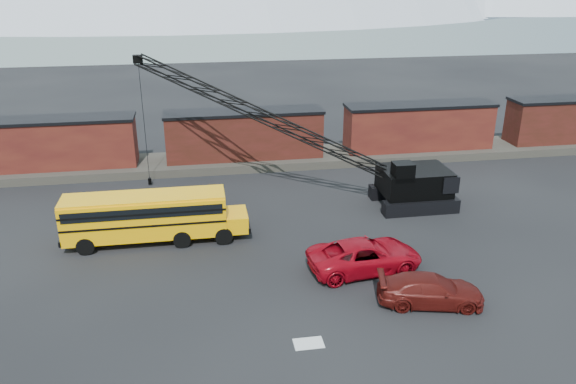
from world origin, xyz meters
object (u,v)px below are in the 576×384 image
object	(u,v)px
red_pickup	(365,256)
maroon_suv	(431,290)
crawler_crane	(266,117)
school_bus	(151,216)

from	to	relation	value
red_pickup	maroon_suv	bearing A→B (deg)	-155.70
maroon_suv	crawler_crane	distance (m)	18.27
maroon_suv	school_bus	bearing A→B (deg)	68.68
crawler_crane	maroon_suv	bearing A→B (deg)	-68.34
school_bus	red_pickup	xyz separation A→B (m)	(12.30, -5.73, -0.88)
red_pickup	school_bus	bearing A→B (deg)	58.55
maroon_suv	crawler_crane	size ratio (longest dim) A/B	0.24
maroon_suv	crawler_crane	xyz separation A→B (m)	(-6.45, 16.24, 5.33)
school_bus	maroon_suv	bearing A→B (deg)	-33.44
school_bus	maroon_suv	distance (m)	17.58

